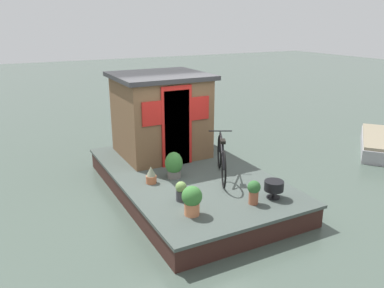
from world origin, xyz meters
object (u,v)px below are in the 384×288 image
Objects in this scene: potted_plant_fern at (181,191)px; dinghy_boat at (381,143)px; potted_plant_basil at (254,191)px; houseboat_cabin at (161,114)px; potted_plant_geranium at (174,165)px; potted_plant_lavender at (151,175)px; charcoal_grill at (274,186)px; potted_plant_mint at (192,199)px; bicycle at (222,158)px.

dinghy_boat is (1.08, -6.89, -0.43)m from potted_plant_fern.
dinghy_boat is (1.79, -5.80, -0.49)m from potted_plant_basil.
houseboat_cabin is 1.72m from potted_plant_geranium.
houseboat_cabin reaches higher than potted_plant_basil.
charcoal_grill is (-1.67, -1.75, 0.06)m from potted_plant_lavender.
potted_plant_basil is at bearing 93.03° from charcoal_grill.
potted_plant_mint is at bearing 165.81° from houseboat_cabin.
houseboat_cabin reaches higher than potted_plant_fern.
bicycle reaches higher than potted_plant_geranium.
potted_plant_lavender is 1.56m from potted_plant_mint.
potted_plant_fern is (-0.62, 1.23, -0.21)m from bicycle.
potted_plant_fern is 6.99m from dinghy_boat.
charcoal_grill is (-1.30, -0.33, -0.18)m from bicycle.
charcoal_grill is (-0.12, -1.63, -0.05)m from potted_plant_mint.
potted_plant_geranium is 2.11m from charcoal_grill.
dinghy_boat is (0.10, -7.08, -0.41)m from potted_plant_lavender.
bicycle reaches higher than potted_plant_lavender.
bicycle is 5.71m from dinghy_boat.
potted_plant_mint is 1.44× the size of charcoal_grill.
potted_plant_geranium is 6.57m from dinghy_boat.
dinghy_boat is (-1.49, -6.17, -1.22)m from houseboat_cabin.
potted_plant_fern is 1.03× the size of charcoal_grill.
potted_plant_fern is 0.72× the size of potted_plant_mint.
potted_plant_geranium reaches higher than potted_plant_fern.
dinghy_boat is at bearing -89.20° from potted_plant_lavender.
potted_plant_geranium is (0.42, 0.89, -0.13)m from bicycle.
houseboat_cabin is at bearing -13.89° from potted_plant_geranium.
potted_plant_basil is at bearing 173.74° from bicycle.
potted_plant_lavender is at bearing 90.80° from dinghy_boat.
potted_plant_mint reaches higher than potted_plant_basil.
potted_plant_geranium is at bearing 90.37° from dinghy_boat.
potted_plant_mint is 7.17m from dinghy_boat.
charcoal_grill is at bearing -165.53° from houseboat_cabin.
bicycle is (-1.95, -0.51, -0.58)m from houseboat_cabin.
houseboat_cabin is at bearing -14.19° from potted_plant_mint.
bicycle is 4.36× the size of potted_plant_fern.
potted_plant_lavender is at bearing 150.22° from houseboat_cabin.
bicycle is 1.40m from potted_plant_fern.
dinghy_boat is at bearing -81.08° from potted_plant_fern.
charcoal_grill reaches higher than dinghy_boat.
houseboat_cabin is 1.33× the size of bicycle.
potted_plant_fern is (-2.57, 0.72, -0.79)m from houseboat_cabin.
houseboat_cabin is 6.46m from dinghy_boat.
charcoal_grill is (-1.73, -1.22, -0.05)m from potted_plant_geranium.
bicycle is 0.99m from potted_plant_geranium.
potted_plant_geranium reaches higher than potted_plant_mint.
bicycle is at bearing -47.82° from potted_plant_mint.
bicycle is 2.90× the size of potted_plant_geranium.
dinghy_boat is at bearing -76.68° from potted_plant_mint.
dinghy_boat is (0.04, -6.55, -0.52)m from potted_plant_geranium.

